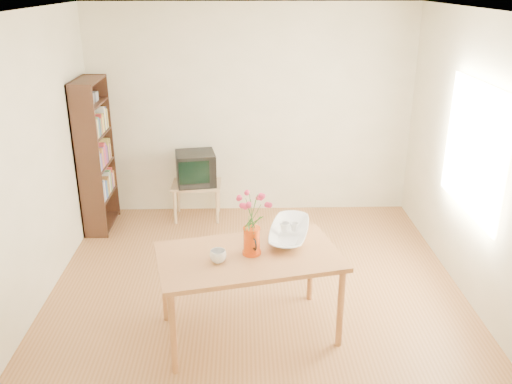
{
  "coord_description": "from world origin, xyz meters",
  "views": [
    {
      "loc": [
        -0.12,
        -4.36,
        2.84
      ],
      "look_at": [
        0.0,
        0.3,
        1.0
      ],
      "focal_mm": 38.0,
      "sensor_mm": 36.0,
      "label": 1
    }
  ],
  "objects_px": {
    "pitcher": "(252,242)",
    "mug": "(218,256)",
    "bowl": "(290,212)",
    "table": "(249,263)",
    "television": "(196,168)"
  },
  "relations": [
    {
      "from": "pitcher",
      "to": "mug",
      "type": "distance_m",
      "value": 0.31
    },
    {
      "from": "bowl",
      "to": "table",
      "type": "bearing_deg",
      "value": -136.76
    },
    {
      "from": "table",
      "to": "mug",
      "type": "bearing_deg",
      "value": -166.58
    },
    {
      "from": "table",
      "to": "pitcher",
      "type": "xyz_separation_m",
      "value": [
        0.02,
        0.02,
        0.18
      ]
    },
    {
      "from": "television",
      "to": "bowl",
      "type": "bearing_deg",
      "value": -74.66
    },
    {
      "from": "pitcher",
      "to": "television",
      "type": "xyz_separation_m",
      "value": [
        -0.65,
        2.42,
        -0.19
      ]
    },
    {
      "from": "table",
      "to": "television",
      "type": "relative_size",
      "value": 3.07
    },
    {
      "from": "table",
      "to": "pitcher",
      "type": "distance_m",
      "value": 0.19
    },
    {
      "from": "table",
      "to": "mug",
      "type": "relative_size",
      "value": 12.28
    },
    {
      "from": "table",
      "to": "bowl",
      "type": "xyz_separation_m",
      "value": [
        0.36,
        0.34,
        0.31
      ]
    },
    {
      "from": "table",
      "to": "pitcher",
      "type": "relative_size",
      "value": 6.87
    },
    {
      "from": "pitcher",
      "to": "bowl",
      "type": "relative_size",
      "value": 0.49
    },
    {
      "from": "bowl",
      "to": "pitcher",
      "type": "bearing_deg",
      "value": -136.14
    },
    {
      "from": "bowl",
      "to": "mug",
      "type": "bearing_deg",
      "value": -142.85
    },
    {
      "from": "pitcher",
      "to": "mug",
      "type": "relative_size",
      "value": 1.79
    }
  ]
}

